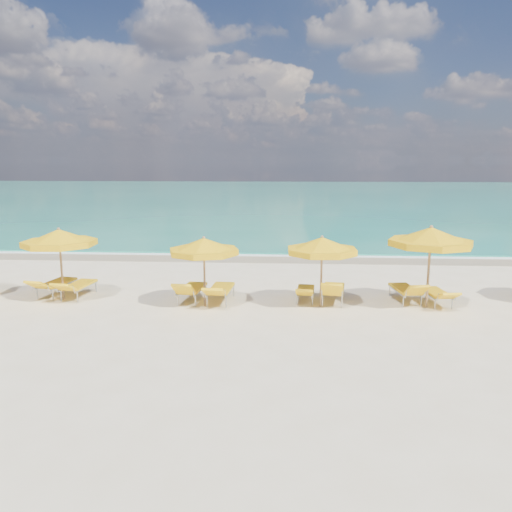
{
  "coord_description": "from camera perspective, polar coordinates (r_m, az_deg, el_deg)",
  "views": [
    {
      "loc": [
        1.05,
        -14.9,
        4.35
      ],
      "look_at": [
        0.0,
        1.5,
        1.2
      ],
      "focal_mm": 35.0,
      "sensor_mm": 36.0,
      "label": 1
    }
  ],
  "objects": [
    {
      "name": "ground_plane",
      "position": [
        15.56,
        -0.35,
        -5.39
      ],
      "size": [
        120.0,
        120.0,
        0.0
      ],
      "primitive_type": "plane",
      "color": "beige"
    },
    {
      "name": "ocean",
      "position": [
        63.06,
        2.71,
        6.89
      ],
      "size": [
        120.0,
        80.0,
        0.3
      ],
      "primitive_type": "cube",
      "color": "#167E66",
      "rests_on": "ground"
    },
    {
      "name": "wet_sand_band",
      "position": [
        22.75,
        0.95,
        -0.17
      ],
      "size": [
        120.0,
        2.6,
        0.01
      ],
      "primitive_type": "cube",
      "color": "tan",
      "rests_on": "ground"
    },
    {
      "name": "foam_line",
      "position": [
        23.53,
        1.04,
        0.2
      ],
      "size": [
        120.0,
        1.2,
        0.03
      ],
      "primitive_type": "cube",
      "color": "white",
      "rests_on": "ground"
    },
    {
      "name": "whitecap_near",
      "position": [
        32.96,
        -8.74,
        3.15
      ],
      "size": [
        14.0,
        0.36,
        0.05
      ],
      "primitive_type": "cube",
      "color": "white",
      "rests_on": "ground"
    },
    {
      "name": "whitecap_far",
      "position": [
        39.76,
        13.74,
        4.27
      ],
      "size": [
        18.0,
        0.3,
        0.05
      ],
      "primitive_type": "cube",
      "color": "white",
      "rests_on": "ground"
    },
    {
      "name": "umbrella_2",
      "position": [
        16.69,
        -21.57,
        1.89
      ],
      "size": [
        2.92,
        2.92,
        2.31
      ],
      "rotation": [
        0.0,
        0.0,
        -0.34
      ],
      "color": "#A67F53",
      "rests_on": "ground"
    },
    {
      "name": "umbrella_3",
      "position": [
        14.9,
        -5.98,
        1.06
      ],
      "size": [
        2.35,
        2.35,
        2.15
      ],
      "rotation": [
        0.0,
        0.0,
        -0.11
      ],
      "color": "#A67F53",
      "rests_on": "ground"
    },
    {
      "name": "umbrella_4",
      "position": [
        14.9,
        7.55,
        1.13
      ],
      "size": [
        2.84,
        2.84,
        2.18
      ],
      "rotation": [
        0.0,
        0.0,
        0.42
      ],
      "color": "#A67F53",
      "rests_on": "ground"
    },
    {
      "name": "umbrella_5",
      "position": [
        15.53,
        19.34,
        2.0
      ],
      "size": [
        2.5,
        2.5,
        2.49
      ],
      "rotation": [
        0.0,
        0.0,
        -0.01
      ],
      "color": "#A67F53",
      "rests_on": "ground"
    },
    {
      "name": "lounger_2_left",
      "position": [
        17.67,
        -21.89,
        -3.43
      ],
      "size": [
        0.95,
        2.01,
        0.76
      ],
      "rotation": [
        0.0,
        0.0,
        -0.17
      ],
      "color": "#A5A8AD",
      "rests_on": "ground"
    },
    {
      "name": "lounger_2_right",
      "position": [
        17.18,
        -19.64,
        -3.69
      ],
      "size": [
        0.81,
        1.95,
        0.74
      ],
      "rotation": [
        0.0,
        0.0,
        -0.1
      ],
      "color": "#A5A8AD",
      "rests_on": "ground"
    },
    {
      "name": "lounger_3_left",
      "position": [
        15.85,
        -7.35,
        -4.3
      ],
      "size": [
        0.81,
        1.94,
        0.84
      ],
      "rotation": [
        0.0,
        0.0,
        -0.1
      ],
      "color": "#A5A8AD",
      "rests_on": "ground"
    },
    {
      "name": "lounger_3_right",
      "position": [
        15.64,
        -4.08,
        -4.42
      ],
      "size": [
        0.78,
        2.06,
        0.77
      ],
      "rotation": [
        0.0,
        0.0,
        -0.07
      ],
      "color": "#A5A8AD",
      "rests_on": "ground"
    },
    {
      "name": "lounger_4_left",
      "position": [
        15.82,
        5.66,
        -4.43
      ],
      "size": [
        0.66,
        1.69,
        0.64
      ],
      "rotation": [
        0.0,
        0.0,
        -0.08
      ],
      "color": "#A5A8AD",
      "rests_on": "ground"
    },
    {
      "name": "lounger_4_right",
      "position": [
        15.79,
        8.82,
        -4.37
      ],
      "size": [
        0.9,
        1.98,
        0.88
      ],
      "rotation": [
        0.0,
        0.0,
        -0.14
      ],
      "color": "#A5A8AD",
      "rests_on": "ground"
    },
    {
      "name": "lounger_5_left",
      "position": [
        16.33,
        16.72,
        -4.24
      ],
      "size": [
        0.87,
        1.93,
        0.82
      ],
      "rotation": [
        0.0,
        0.0,
        0.14
      ],
      "color": "#A5A8AD",
      "rests_on": "ground"
    },
    {
      "name": "lounger_5_right",
      "position": [
        16.32,
        19.93,
        -4.51
      ],
      "size": [
        0.77,
        1.84,
        0.67
      ],
      "rotation": [
        0.0,
        0.0,
        0.11
      ],
      "color": "#A5A8AD",
      "rests_on": "ground"
    }
  ]
}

